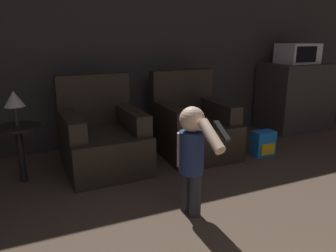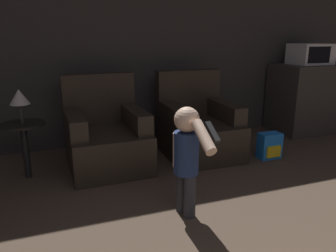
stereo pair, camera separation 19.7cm
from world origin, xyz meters
name	(u,v)px [view 2 (the right image)]	position (x,y,z in m)	size (l,w,h in m)	color
wall_back	(117,38)	(0.00, 4.50, 1.30)	(8.40, 0.05, 2.60)	#33302D
armchair_left	(106,136)	(-0.31, 3.77, 0.32)	(0.80, 0.91, 0.94)	black
armchair_right	(197,127)	(0.74, 3.77, 0.32)	(0.79, 0.91, 0.94)	black
person_toddler	(187,153)	(0.08, 2.55, 0.50)	(0.19, 0.58, 0.84)	#28282D
toy_backpack	(270,146)	(1.43, 3.33, 0.14)	(0.25, 0.17, 0.29)	blue
kitchen_counter	(307,98)	(2.62, 4.10, 0.47)	(0.96, 0.65, 0.95)	#38332D
microwave	(310,54)	(2.59, 4.10, 1.09)	(0.51, 0.40, 0.28)	silver
side_table	(24,135)	(-1.09, 3.70, 0.43)	(0.40, 0.40, 0.54)	black
lamp	(19,98)	(-1.09, 3.70, 0.79)	(0.18, 0.18, 0.32)	#262626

